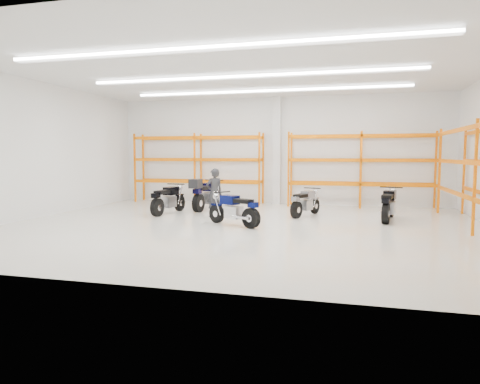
% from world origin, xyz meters
% --- Properties ---
extents(ground, '(14.00, 14.00, 0.00)m').
position_xyz_m(ground, '(0.00, 0.00, 0.00)').
color(ground, silver).
rests_on(ground, ground).
extents(room_shell, '(14.02, 12.02, 4.51)m').
position_xyz_m(room_shell, '(0.00, 0.03, 3.28)').
color(room_shell, white).
rests_on(room_shell, ground).
extents(motorcycle_main, '(1.81, 1.10, 0.98)m').
position_xyz_m(motorcycle_main, '(-0.24, -0.03, 0.46)').
color(motorcycle_main, black).
rests_on(motorcycle_main, ground).
extents(motorcycle_back_a, '(0.73, 2.11, 1.04)m').
position_xyz_m(motorcycle_back_a, '(-3.22, 1.82, 0.49)').
color(motorcycle_back_a, black).
rests_on(motorcycle_back_a, ground).
extents(motorcycle_back_b, '(0.79, 2.37, 1.22)m').
position_xyz_m(motorcycle_back_b, '(-2.23, 3.09, 0.58)').
color(motorcycle_back_b, black).
rests_on(motorcycle_back_b, ground).
extents(motorcycle_back_c, '(0.91, 1.83, 0.94)m').
position_xyz_m(motorcycle_back_c, '(1.53, 2.46, 0.44)').
color(motorcycle_back_c, black).
rests_on(motorcycle_back_c, ground).
extents(motorcycle_back_d, '(0.81, 2.11, 1.04)m').
position_xyz_m(motorcycle_back_d, '(4.19, 2.06, 0.49)').
color(motorcycle_back_d, black).
rests_on(motorcycle_back_d, ground).
extents(standing_man, '(0.70, 0.69, 1.63)m').
position_xyz_m(standing_man, '(-1.40, 1.58, 0.81)').
color(standing_man, black).
rests_on(standing_man, ground).
extents(structural_column, '(0.32, 0.32, 4.50)m').
position_xyz_m(structural_column, '(0.00, 5.82, 2.25)').
color(structural_column, white).
rests_on(structural_column, ground).
extents(pallet_racking_back_left, '(5.67, 0.87, 3.00)m').
position_xyz_m(pallet_racking_back_left, '(-3.40, 5.48, 1.79)').
color(pallet_racking_back_left, '#ED5B00').
rests_on(pallet_racking_back_left, ground).
extents(pallet_racking_back_right, '(5.67, 0.87, 3.00)m').
position_xyz_m(pallet_racking_back_right, '(3.40, 5.48, 1.79)').
color(pallet_racking_back_right, '#ED5B00').
rests_on(pallet_racking_back_right, ground).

